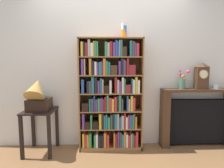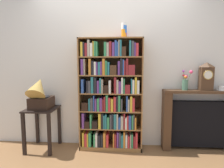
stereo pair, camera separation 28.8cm
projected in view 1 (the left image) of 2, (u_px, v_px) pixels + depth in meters
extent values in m
cube|color=brown|center=(111.00, 152.00, 2.87)|extent=(8.24, 6.40, 0.02)
cube|color=silver|center=(121.00, 67.00, 3.04)|extent=(5.24, 0.08, 2.60)
cube|color=olive|center=(80.00, 95.00, 2.89)|extent=(0.02, 0.29, 1.74)
cube|color=olive|center=(141.00, 95.00, 2.92)|extent=(0.02, 0.29, 1.74)
cube|color=brown|center=(111.00, 93.00, 3.04)|extent=(0.97, 0.01, 1.74)
cube|color=olive|center=(111.00, 39.00, 2.80)|extent=(0.97, 0.29, 0.02)
cube|color=olive|center=(111.00, 146.00, 3.00)|extent=(0.97, 0.29, 0.06)
cube|color=gold|center=(84.00, 138.00, 2.94)|extent=(0.03, 0.22, 0.23)
cube|color=#C63338|center=(87.00, 139.00, 2.95)|extent=(0.04, 0.23, 0.21)
cube|color=gold|center=(88.00, 139.00, 2.93)|extent=(0.02, 0.20, 0.21)
cube|color=#388E56|center=(91.00, 139.00, 2.94)|extent=(0.04, 0.21, 0.22)
cube|color=#388E56|center=(95.00, 139.00, 2.95)|extent=(0.03, 0.23, 0.20)
cube|color=white|center=(97.00, 139.00, 2.94)|extent=(0.03, 0.20, 0.21)
cube|color=black|center=(100.00, 140.00, 2.94)|extent=(0.04, 0.20, 0.19)
cube|color=black|center=(102.00, 139.00, 2.94)|extent=(0.03, 0.20, 0.19)
cube|color=orange|center=(105.00, 138.00, 2.95)|extent=(0.04, 0.21, 0.23)
cube|color=#C63338|center=(108.00, 139.00, 2.95)|extent=(0.04, 0.20, 0.20)
cube|color=orange|center=(114.00, 139.00, 2.94)|extent=(0.02, 0.19, 0.22)
cube|color=maroon|center=(116.00, 139.00, 2.95)|extent=(0.03, 0.20, 0.21)
cube|color=#663884|center=(118.00, 137.00, 2.97)|extent=(0.03, 0.24, 0.24)
cube|color=#424247|center=(120.00, 138.00, 2.96)|extent=(0.03, 0.22, 0.23)
cube|color=teal|center=(122.00, 139.00, 2.97)|extent=(0.03, 0.23, 0.20)
cube|color=orange|center=(124.00, 137.00, 2.97)|extent=(0.02, 0.24, 0.24)
cube|color=white|center=(126.00, 138.00, 2.98)|extent=(0.03, 0.25, 0.20)
cube|color=#C63338|center=(128.00, 139.00, 2.97)|extent=(0.03, 0.21, 0.19)
cube|color=#B2A893|center=(130.00, 138.00, 2.97)|extent=(0.02, 0.23, 0.21)
cube|color=#388E56|center=(132.00, 138.00, 2.97)|extent=(0.02, 0.22, 0.21)
cube|color=maroon|center=(134.00, 139.00, 2.97)|extent=(0.03, 0.21, 0.19)
cube|color=#C63338|center=(136.00, 137.00, 2.97)|extent=(0.03, 0.23, 0.24)
cube|color=olive|center=(111.00, 127.00, 2.96)|extent=(0.94, 0.27, 0.02)
cube|color=#663884|center=(84.00, 120.00, 2.91)|extent=(0.04, 0.21, 0.24)
cube|color=black|center=(88.00, 124.00, 2.91)|extent=(0.08, 0.19, 0.11)
cube|color=#388E56|center=(92.00, 121.00, 2.91)|extent=(0.03, 0.21, 0.22)
cube|color=black|center=(96.00, 124.00, 2.92)|extent=(0.08, 0.22, 0.12)
cube|color=gold|center=(100.00, 120.00, 2.90)|extent=(0.04, 0.19, 0.24)
cube|color=black|center=(103.00, 120.00, 2.90)|extent=(0.03, 0.19, 0.24)
cube|color=teal|center=(105.00, 121.00, 2.91)|extent=(0.02, 0.20, 0.21)
cube|color=teal|center=(106.00, 120.00, 2.93)|extent=(0.03, 0.23, 0.22)
cube|color=#388E56|center=(109.00, 122.00, 2.91)|extent=(0.03, 0.19, 0.19)
cube|color=#424247|center=(111.00, 120.00, 2.92)|extent=(0.03, 0.22, 0.23)
cube|color=black|center=(113.00, 120.00, 2.92)|extent=(0.02, 0.22, 0.24)
cube|color=teal|center=(115.00, 120.00, 2.94)|extent=(0.04, 0.25, 0.23)
cube|color=#B2A893|center=(118.00, 120.00, 2.92)|extent=(0.02, 0.20, 0.23)
cube|color=#2D519E|center=(120.00, 121.00, 2.92)|extent=(0.03, 0.20, 0.19)
cube|color=#B2A893|center=(122.00, 121.00, 2.93)|extent=(0.04, 0.21, 0.21)
cube|color=maroon|center=(124.00, 119.00, 2.93)|extent=(0.02, 0.22, 0.25)
cube|color=white|center=(126.00, 121.00, 2.93)|extent=(0.03, 0.22, 0.18)
cube|color=#C63338|center=(128.00, 120.00, 2.93)|extent=(0.02, 0.21, 0.21)
cube|color=#2D519E|center=(130.00, 120.00, 2.92)|extent=(0.04, 0.20, 0.22)
cube|color=#388E56|center=(132.00, 120.00, 2.93)|extent=(0.02, 0.22, 0.22)
cube|color=#424247|center=(133.00, 120.00, 2.94)|extent=(0.02, 0.23, 0.24)
cube|color=orange|center=(135.00, 121.00, 2.93)|extent=(0.02, 0.20, 0.19)
cube|color=olive|center=(111.00, 110.00, 2.93)|extent=(0.94, 0.27, 0.02)
cube|color=black|center=(86.00, 106.00, 2.87)|extent=(0.10, 0.19, 0.13)
cube|color=teal|center=(90.00, 104.00, 2.90)|extent=(0.02, 0.24, 0.19)
cube|color=#424247|center=(92.00, 104.00, 2.87)|extent=(0.04, 0.19, 0.20)
cube|color=#2D519E|center=(95.00, 102.00, 2.89)|extent=(0.02, 0.24, 0.24)
cube|color=#663884|center=(97.00, 104.00, 2.89)|extent=(0.03, 0.23, 0.18)
cube|color=#388E56|center=(99.00, 104.00, 2.90)|extent=(0.03, 0.24, 0.20)
cube|color=#663884|center=(102.00, 104.00, 2.90)|extent=(0.04, 0.25, 0.20)
cube|color=maroon|center=(104.00, 104.00, 2.89)|extent=(0.02, 0.23, 0.19)
cube|color=maroon|center=(105.00, 103.00, 2.88)|extent=(0.03, 0.20, 0.22)
cube|color=#388E56|center=(108.00, 102.00, 2.90)|extent=(0.03, 0.24, 0.25)
cube|color=#C63338|center=(110.00, 103.00, 2.90)|extent=(0.03, 0.23, 0.21)
cube|color=gold|center=(112.00, 104.00, 2.90)|extent=(0.04, 0.23, 0.19)
cube|color=#C63338|center=(115.00, 103.00, 2.90)|extent=(0.03, 0.23, 0.22)
cube|color=black|center=(117.00, 103.00, 2.90)|extent=(0.02, 0.23, 0.23)
cube|color=#388E56|center=(120.00, 102.00, 2.90)|extent=(0.03, 0.23, 0.25)
cube|color=#424247|center=(122.00, 104.00, 2.91)|extent=(0.03, 0.24, 0.19)
cube|color=#2D519E|center=(127.00, 103.00, 2.89)|extent=(0.02, 0.21, 0.24)
cube|color=#B2A893|center=(128.00, 104.00, 2.91)|extent=(0.02, 0.24, 0.19)
cube|color=gold|center=(131.00, 103.00, 2.89)|extent=(0.03, 0.20, 0.23)
cube|color=#C63338|center=(133.00, 103.00, 2.90)|extent=(0.03, 0.21, 0.21)
cube|color=olive|center=(111.00, 93.00, 2.90)|extent=(0.94, 0.27, 0.02)
cube|color=#2D519E|center=(83.00, 86.00, 2.86)|extent=(0.04, 0.24, 0.21)
cube|color=black|center=(88.00, 87.00, 2.84)|extent=(0.03, 0.19, 0.19)
cube|color=#424247|center=(90.00, 87.00, 2.84)|extent=(0.03, 0.20, 0.19)
cube|color=teal|center=(93.00, 85.00, 2.84)|extent=(0.04, 0.19, 0.25)
cube|color=black|center=(96.00, 85.00, 2.86)|extent=(0.04, 0.24, 0.24)
cube|color=#663884|center=(99.00, 87.00, 2.86)|extent=(0.03, 0.22, 0.19)
cube|color=teal|center=(101.00, 85.00, 2.86)|extent=(0.02, 0.22, 0.23)
cube|color=#B2A893|center=(103.00, 86.00, 2.86)|extent=(0.02, 0.23, 0.21)
cube|color=black|center=(106.00, 89.00, 2.84)|extent=(0.08, 0.17, 0.12)
cube|color=white|center=(110.00, 86.00, 2.85)|extent=(0.03, 0.20, 0.20)
cube|color=maroon|center=(116.00, 85.00, 2.87)|extent=(0.03, 0.23, 0.24)
cube|color=#B2A893|center=(118.00, 86.00, 2.85)|extent=(0.03, 0.19, 0.21)
cube|color=#663884|center=(120.00, 87.00, 2.87)|extent=(0.03, 0.23, 0.18)
cube|color=white|center=(122.00, 85.00, 2.88)|extent=(0.03, 0.24, 0.24)
cube|color=#388E56|center=(124.00, 85.00, 2.88)|extent=(0.02, 0.24, 0.22)
cube|color=maroon|center=(128.00, 88.00, 2.86)|extent=(0.07, 0.20, 0.13)
cube|color=teal|center=(131.00, 85.00, 2.88)|extent=(0.02, 0.23, 0.22)
cube|color=white|center=(133.00, 86.00, 2.86)|extent=(0.03, 0.19, 0.21)
cube|color=gold|center=(135.00, 85.00, 2.87)|extent=(0.03, 0.22, 0.25)
cube|color=white|center=(138.00, 86.00, 2.86)|extent=(0.03, 0.19, 0.20)
cube|color=olive|center=(111.00, 75.00, 2.87)|extent=(0.94, 0.27, 0.02)
cube|color=#663884|center=(83.00, 67.00, 2.80)|extent=(0.04, 0.19, 0.24)
cube|color=#B2A893|center=(85.00, 67.00, 2.81)|extent=(0.02, 0.21, 0.24)
cube|color=orange|center=(91.00, 67.00, 2.82)|extent=(0.04, 0.22, 0.24)
cube|color=black|center=(93.00, 68.00, 2.82)|extent=(0.03, 0.22, 0.21)
cube|color=white|center=(96.00, 68.00, 2.83)|extent=(0.03, 0.23, 0.20)
cube|color=#663884|center=(98.00, 69.00, 2.82)|extent=(0.02, 0.21, 0.19)
cube|color=teal|center=(100.00, 68.00, 2.81)|extent=(0.03, 0.20, 0.19)
cube|color=#663884|center=(102.00, 68.00, 2.82)|extent=(0.02, 0.20, 0.20)
cube|color=orange|center=(104.00, 67.00, 2.82)|extent=(0.04, 0.21, 0.24)
cube|color=#388E56|center=(107.00, 68.00, 2.83)|extent=(0.02, 0.22, 0.21)
cube|color=teal|center=(109.00, 68.00, 2.82)|extent=(0.03, 0.19, 0.19)
cube|color=#472D1C|center=(114.00, 70.00, 2.82)|extent=(0.10, 0.18, 0.15)
cube|color=#663884|center=(119.00, 68.00, 2.83)|extent=(0.03, 0.20, 0.21)
cube|color=black|center=(122.00, 67.00, 2.83)|extent=(0.03, 0.20, 0.25)
cube|color=#2D519E|center=(123.00, 67.00, 2.83)|extent=(0.02, 0.22, 0.23)
cube|color=maroon|center=(125.00, 68.00, 2.85)|extent=(0.02, 0.24, 0.22)
cube|color=maroon|center=(127.00, 67.00, 2.84)|extent=(0.03, 0.22, 0.25)
cube|color=maroon|center=(131.00, 70.00, 2.84)|extent=(0.10, 0.20, 0.15)
cube|color=olive|center=(111.00, 57.00, 2.84)|extent=(0.94, 0.27, 0.02)
cube|color=gold|center=(83.00, 49.00, 2.78)|extent=(0.03, 0.21, 0.21)
cube|color=black|center=(85.00, 50.00, 2.78)|extent=(0.02, 0.21, 0.21)
cube|color=maroon|center=(87.00, 50.00, 2.78)|extent=(0.04, 0.21, 0.19)
cube|color=#B2A893|center=(90.00, 48.00, 2.80)|extent=(0.03, 0.24, 0.24)
cube|color=white|center=(92.00, 50.00, 2.80)|extent=(0.04, 0.23, 0.19)
cube|color=gold|center=(94.00, 49.00, 2.78)|extent=(0.02, 0.20, 0.22)
cube|color=#388E56|center=(96.00, 49.00, 2.80)|extent=(0.02, 0.23, 0.22)
cube|color=#388E56|center=(98.00, 49.00, 2.79)|extent=(0.02, 0.21, 0.21)
cube|color=#388E56|center=(106.00, 50.00, 2.79)|extent=(0.03, 0.20, 0.21)
cube|color=#B2A893|center=(108.00, 50.00, 2.81)|extent=(0.03, 0.23, 0.20)
cube|color=maroon|center=(111.00, 49.00, 2.79)|extent=(0.04, 0.21, 0.22)
cube|color=#663884|center=(114.00, 50.00, 2.79)|extent=(0.04, 0.20, 0.20)
cube|color=#2D519E|center=(116.00, 49.00, 2.80)|extent=(0.03, 0.21, 0.23)
cube|color=#2D519E|center=(118.00, 50.00, 2.81)|extent=(0.02, 0.23, 0.21)
cube|color=#B2A893|center=(119.00, 49.00, 2.79)|extent=(0.02, 0.19, 0.24)
cube|color=teal|center=(121.00, 49.00, 2.79)|extent=(0.02, 0.19, 0.24)
cube|color=#382316|center=(124.00, 52.00, 2.81)|extent=(0.06, 0.22, 0.14)
cube|color=teal|center=(130.00, 49.00, 2.80)|extent=(0.03, 0.21, 0.23)
cube|color=#424247|center=(132.00, 49.00, 2.82)|extent=(0.04, 0.24, 0.22)
cube|color=#663884|center=(135.00, 50.00, 2.82)|extent=(0.02, 0.23, 0.20)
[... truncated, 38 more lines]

